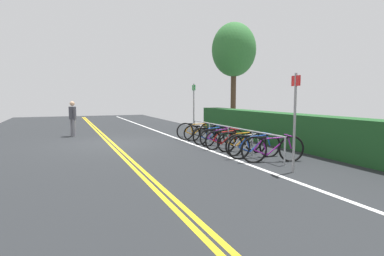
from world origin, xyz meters
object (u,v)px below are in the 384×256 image
object	(u,v)px
bicycle_1	(204,133)
pedestrian	(73,116)
bike_rack	(228,131)
bicycle_3	(219,137)
bicycle_0	(196,131)
bicycle_4	(225,139)
bicycle_5	(240,141)
bicycle_7	(255,146)
sign_post_far	(295,113)
bicycle_2	(211,135)
bicycle_6	(247,144)
tree_near_left	(234,50)
bicycle_8	(273,149)
sign_post_near	(194,105)

from	to	relation	value
bicycle_1	pedestrian	size ratio (longest dim) A/B	1.04
bike_rack	bicycle_3	distance (m)	0.76
bicycle_0	bicycle_4	xyz separation A→B (m)	(2.59, -0.01, -0.03)
bicycle_1	bicycle_5	xyz separation A→B (m)	(2.72, 0.08, 0.00)
bicycle_7	sign_post_far	size ratio (longest dim) A/B	0.75
bicycle_3	bike_rack	bearing A→B (deg)	-0.16
bicycle_2	bicycle_6	distance (m)	2.53
bicycle_6	tree_near_left	size ratio (longest dim) A/B	0.29
bicycle_3	tree_near_left	xyz separation A→B (m)	(-5.18, 3.47, 4.00)
bike_rack	bicycle_1	bearing A→B (deg)	-179.63
bicycle_7	bicycle_8	distance (m)	0.70
bicycle_0	pedestrian	xyz separation A→B (m)	(-2.97, -4.81, 0.56)
bicycle_6	bicycle_7	bearing A→B (deg)	-9.29
bicycle_0	bicycle_8	bearing A→B (deg)	1.37
bicycle_2	sign_post_near	size ratio (longest dim) A/B	0.71
bicycle_5	bicycle_7	distance (m)	1.23
bicycle_2	tree_near_left	xyz separation A→B (m)	(-4.66, 3.54, 3.99)
bicycle_1	bicycle_3	world-z (taller)	bicycle_1
bicycle_1	bicycle_3	xyz separation A→B (m)	(1.31, 0.02, -0.01)
bicycle_4	sign_post_far	world-z (taller)	sign_post_far
bicycle_5	sign_post_near	bearing A→B (deg)	178.17
pedestrian	sign_post_near	size ratio (longest dim) A/B	0.67
tree_near_left	bicycle_7	bearing A→B (deg)	-24.88
bicycle_2	sign_post_near	bearing A→B (deg)	173.63
bike_rack	bicycle_6	world-z (taller)	bike_rack
bicycle_0	bicycle_7	distance (m)	4.47
bicycle_6	sign_post_near	size ratio (longest dim) A/B	0.72
bicycle_8	pedestrian	size ratio (longest dim) A/B	1.13
bicycle_4	bicycle_6	distance (m)	1.28
bicycle_6	bicycle_2	bearing A→B (deg)	-179.36
bicycle_4	bicycle_5	world-z (taller)	bicycle_5
bicycle_0	bicycle_6	distance (m)	3.87
bicycle_3	bicycle_8	bearing A→B (deg)	-0.09
bicycle_4	bicycle_8	distance (m)	2.57
bicycle_0	bicycle_6	xyz separation A→B (m)	(3.87, 0.09, -0.02)
bicycle_3	bicycle_5	world-z (taller)	bicycle_5
bicycle_0	bicycle_4	bearing A→B (deg)	-0.16
tree_near_left	pedestrian	bearing A→B (deg)	-87.60
bicycle_1	bicycle_2	size ratio (longest dim) A/B	0.98
sign_post_near	sign_post_far	distance (m)	7.53
pedestrian	sign_post_near	xyz separation A→B (m)	(1.84, 5.15, 0.51)
tree_near_left	bicycle_0	bearing A→B (deg)	-47.32
bicycle_1	bicycle_5	distance (m)	2.72
bicycle_4	tree_near_left	size ratio (longest dim) A/B	0.29
bicycle_0	bicycle_5	world-z (taller)	bicycle_0
bicycle_0	bicycle_7	size ratio (longest dim) A/B	0.94
bicycle_8	bicycle_3	bearing A→B (deg)	179.91
bicycle_8	tree_near_left	world-z (taller)	tree_near_left
bicycle_2	tree_near_left	size ratio (longest dim) A/B	0.29
bicycle_3	sign_post_near	xyz separation A→B (m)	(-2.99, 0.20, 1.11)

